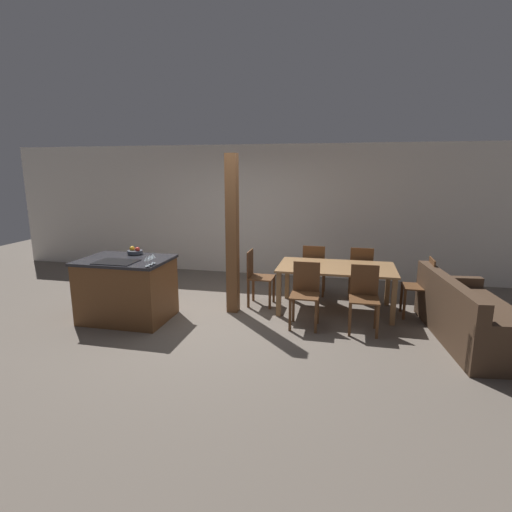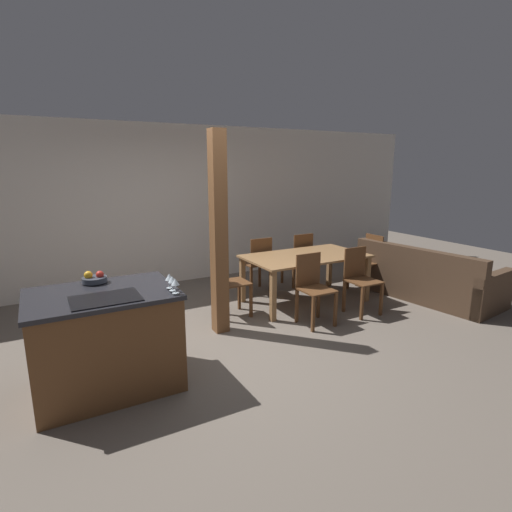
{
  "view_description": "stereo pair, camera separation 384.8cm",
  "coord_description": "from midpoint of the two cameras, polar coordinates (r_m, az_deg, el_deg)",
  "views": [
    {
      "loc": [
        1.87,
        -5.4,
        2.2
      ],
      "look_at": [
        0.6,
        0.2,
        0.95
      ],
      "focal_mm": 28.0,
      "sensor_mm": 36.0,
      "label": 1
    },
    {
      "loc": [
        -1.69,
        -3.93,
        2.03
      ],
      "look_at": [
        0.6,
        0.2,
        0.95
      ],
      "focal_mm": 28.0,
      "sensor_mm": 36.0,
      "label": 2
    }
  ],
  "objects": [
    {
      "name": "wall_back",
      "position": [
        7.48,
        -29.63,
        5.36
      ],
      "size": [
        11.2,
        0.08,
        2.7
      ],
      "color": "silver",
      "rests_on": "ground_plane"
    },
    {
      "name": "fruit_bowl",
      "position": [
        5.02,
        -43.71,
        -3.93
      ],
      "size": [
        0.23,
        0.23,
        0.11
      ],
      "color": "#383D47",
      "rests_on": "kitchen_island"
    },
    {
      "name": "wine_glass_far",
      "position": [
        4.37,
        -38.27,
        -4.25
      ],
      "size": [
        0.07,
        0.07,
        0.14
      ],
      "color": "silver",
      "rests_on": "kitchen_island"
    },
    {
      "name": "ground_plane",
      "position": [
        5.12,
        -27.95,
        -13.08
      ],
      "size": [
        16.0,
        16.0,
        0.0
      ],
      "primitive_type": "plane",
      "color": "#665B51"
    },
    {
      "name": "wine_glass_near",
      "position": [
        4.2,
        -38.62,
        -4.89
      ],
      "size": [
        0.07,
        0.07,
        0.14
      ],
      "color": "silver",
      "rests_on": "kitchen_island"
    },
    {
      "name": "kitchen_island",
      "position": [
        4.86,
        -43.52,
        -10.66
      ],
      "size": [
        1.27,
        0.93,
        0.93
      ],
      "color": "brown",
      "rests_on": "ground_plane"
    },
    {
      "name": "wine_glass_middle",
      "position": [
        4.28,
        -38.44,
        -4.56
      ],
      "size": [
        0.07,
        0.07,
        0.14
      ],
      "color": "silver",
      "rests_on": "kitchen_island"
    },
    {
      "name": "dining_chair_far_left",
      "position": [
        6.5,
        -16.84,
        -2.14
      ],
      "size": [
        0.4,
        0.4,
        0.91
      ],
      "rotation": [
        0.0,
        0.0,
        3.14
      ],
      "color": "brown",
      "rests_on": "ground_plane"
    },
    {
      "name": "dining_chair_foot_end",
      "position": [
        6.38,
        -0.59,
        -1.85
      ],
      "size": [
        0.4,
        0.4,
        0.91
      ],
      "rotation": [
        0.0,
        0.0,
        -1.57
      ],
      "color": "brown",
      "rests_on": "ground_plane"
    },
    {
      "name": "couch",
      "position": [
        6.09,
        7.13,
        -4.69
      ],
      "size": [
        1.19,
        2.18,
        0.83
      ],
      "rotation": [
        0.0,
        0.0,
        1.7
      ],
      "color": "#473323",
      "rests_on": "ground_plane"
    },
    {
      "name": "dining_table",
      "position": [
        5.87,
        -11.53,
        -1.96
      ],
      "size": [
        1.79,
        1.01,
        0.72
      ],
      "color": "olive",
      "rests_on": "ground_plane"
    },
    {
      "name": "dining_chair_near_left",
      "position": [
        5.13,
        -13.25,
        -5.94
      ],
      "size": [
        0.4,
        0.4,
        0.91
      ],
      "color": "brown",
      "rests_on": "ground_plane"
    },
    {
      "name": "dining_chair_head_end",
      "position": [
        5.68,
        -23.74,
        -4.84
      ],
      "size": [
        0.4,
        0.4,
        0.91
      ],
      "rotation": [
        0.0,
        0.0,
        1.57
      ],
      "color": "brown",
      "rests_on": "ground_plane"
    },
    {
      "name": "dining_chair_far_right",
      "position": [
        6.71,
        -10.11,
        -1.33
      ],
      "size": [
        0.4,
        0.4,
        0.91
      ],
      "rotation": [
        0.0,
        0.0,
        3.14
      ],
      "color": "brown",
      "rests_on": "ground_plane"
    },
    {
      "name": "dining_chair_near_right",
      "position": [
        5.38,
        -4.95,
        -4.73
      ],
      "size": [
        0.4,
        0.4,
        0.91
      ],
      "color": "brown",
      "rests_on": "ground_plane"
    },
    {
      "name": "timber_post",
      "position": [
        5.12,
        -27.37,
        1.35
      ],
      "size": [
        0.17,
        0.17,
        2.43
      ],
      "color": "brown",
      "rests_on": "ground_plane"
    }
  ]
}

